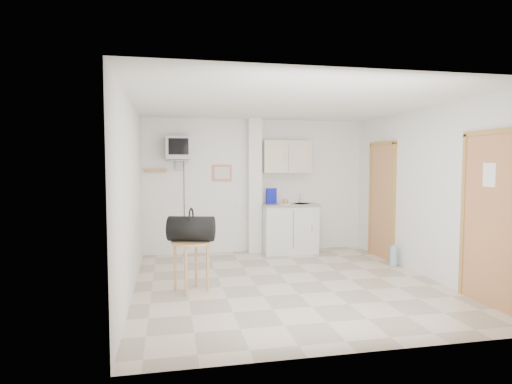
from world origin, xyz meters
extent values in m
plane|color=beige|center=(0.00, 0.00, 0.00)|extent=(4.50, 4.50, 0.00)
cube|color=white|center=(0.00, 2.25, 1.25)|extent=(4.20, 0.04, 2.50)
cube|color=white|center=(0.00, -2.25, 1.25)|extent=(4.20, 0.04, 2.50)
cube|color=white|center=(-2.10, 0.00, 1.25)|extent=(0.04, 4.50, 2.50)
cube|color=white|center=(2.10, 0.00, 1.25)|extent=(0.04, 4.50, 2.50)
cube|color=white|center=(0.00, 0.00, 2.50)|extent=(4.20, 4.50, 0.04)
cube|color=white|center=(-0.05, 2.14, 1.25)|extent=(0.25, 0.22, 2.50)
cube|color=#CD6A58|center=(-0.65, 2.23, 1.50)|extent=(0.36, 0.03, 0.30)
cube|color=silver|center=(-0.65, 2.22, 1.50)|extent=(0.28, 0.01, 0.22)
cube|color=#A27C44|center=(-1.85, 2.22, 1.55)|extent=(0.40, 0.05, 0.06)
cube|color=white|center=(-0.32, 2.24, 0.95)|extent=(0.15, 0.02, 0.08)
cylinder|color=#A27C44|center=(-2.00, 2.16, 1.54)|extent=(0.02, 0.08, 0.02)
cylinder|color=#A27C44|center=(-1.70, 2.16, 1.54)|extent=(0.02, 0.08, 0.02)
cube|color=brown|center=(2.08, 1.25, 1.00)|extent=(0.04, 0.75, 2.00)
cube|color=olive|center=(2.07, 1.25, 1.00)|extent=(0.06, 0.87, 2.06)
cube|color=brown|center=(2.08, -1.35, 1.01)|extent=(0.04, 0.82, 2.02)
cube|color=olive|center=(2.07, -1.35, 1.01)|extent=(0.06, 0.94, 2.08)
cube|color=white|center=(2.05, -1.35, 1.55)|extent=(0.01, 0.20, 0.28)
cube|color=silver|center=(0.58, 1.98, 0.44)|extent=(1.00, 0.55, 0.88)
cube|color=gray|center=(0.58, 1.98, 0.90)|extent=(1.03, 0.58, 0.04)
cylinder|color=#B7B7BA|center=(0.83, 1.98, 0.90)|extent=(0.30, 0.30, 0.05)
cylinder|color=#B7B7BA|center=(0.83, 2.12, 1.00)|extent=(0.02, 0.02, 0.16)
cylinder|color=#B7B7BA|center=(0.83, 2.06, 1.07)|extent=(0.02, 0.13, 0.02)
cube|color=beige|center=(0.55, 2.09, 1.80)|extent=(0.90, 0.32, 0.60)
cube|color=#0D14A3|center=(0.26, 2.09, 1.06)|extent=(0.19, 0.07, 0.29)
cylinder|color=white|center=(0.48, 1.89, 0.93)|extent=(0.22, 0.22, 0.01)
sphere|color=tan|center=(0.48, 1.89, 0.97)|extent=(0.11, 0.11, 0.11)
cube|color=slate|center=(-1.45, 2.09, 1.73)|extent=(0.36, 0.32, 0.02)
cube|color=slate|center=(-1.45, 2.22, 1.65)|extent=(0.10, 0.06, 0.20)
cube|color=#A6A6A9|center=(-1.45, 2.02, 1.95)|extent=(0.44, 0.42, 0.40)
cube|color=black|center=(-1.45, 1.80, 1.97)|extent=(0.34, 0.02, 0.28)
cylinder|color=black|center=(-1.35, 2.23, 0.86)|extent=(0.01, 0.01, 1.73)
cylinder|color=#A27C44|center=(-1.35, -0.10, 0.65)|extent=(0.52, 0.52, 0.03)
cylinder|color=#A27C44|center=(-1.14, -0.17, 0.32)|extent=(0.04, 0.04, 0.64)
cylinder|color=#A27C44|center=(-1.27, 0.11, 0.32)|extent=(0.04, 0.04, 0.64)
cylinder|color=#A27C44|center=(-1.56, -0.02, 0.32)|extent=(0.04, 0.04, 0.64)
cylinder|color=#A27C44|center=(-1.43, -0.30, 0.32)|extent=(0.04, 0.04, 0.64)
cylinder|color=black|center=(-1.34, -0.08, 0.83)|extent=(0.66, 0.47, 0.33)
torus|color=black|center=(-1.34, -0.08, 0.98)|extent=(0.09, 0.24, 0.25)
cylinder|color=#8FB0C7|center=(1.98, 0.64, 0.16)|extent=(0.12, 0.12, 0.32)
cylinder|color=#8FB0C7|center=(1.98, 0.64, 0.34)|extent=(0.04, 0.04, 0.04)
camera|label=1|loc=(-1.63, -5.69, 1.70)|focal=30.00mm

